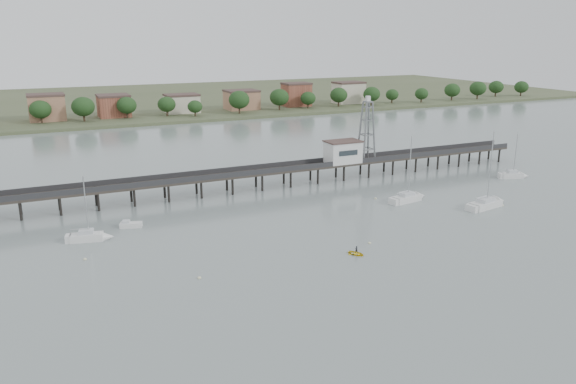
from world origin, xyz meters
The scene contains 13 objects.
ground_plane centered at (0.00, 0.00, 0.00)m, with size 500.00×500.00×0.00m, color gray.
pier centered at (0.00, 60.00, 3.79)m, with size 150.00×5.00×5.50m.
pier_building centered at (25.00, 60.00, 6.67)m, with size 8.40×5.40×5.30m.
lattice_tower centered at (31.50, 60.00, 11.10)m, with size 3.20×3.20×15.50m.
sailboat_d centered at (41.01, 28.03, 0.63)m, with size 10.42×4.71×16.43m.
sailboat_e centered at (63.44, 43.02, 0.65)m, with size 7.07×4.12×11.37m.
sailboat_b centered at (-34.25, 41.35, 0.65)m, with size 7.33×3.52×11.77m.
sailboat_c centered at (28.92, 38.09, 0.64)m, with size 9.13×4.10×14.50m.
white_tender centered at (-27.39, 45.56, 0.46)m, with size 4.14×2.80×1.49m.
yellow_dinghy centered at (2.69, 17.28, 0.00)m, with size 1.95×0.57×2.73m, color yellow.
dinghy_occupant centered at (2.69, 17.28, 0.00)m, with size 0.43×1.19×0.28m, color black.
mooring_buoys centered at (2.95, 28.45, 0.08)m, with size 80.36×23.75×0.39m.
far_shore centered at (0.36, 239.58, 0.95)m, with size 500.00×170.00×10.40m.
Camera 1 is at (-41.84, -53.04, 33.59)m, focal length 35.00 mm.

